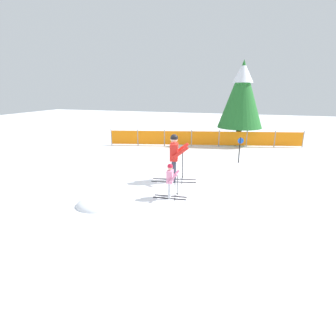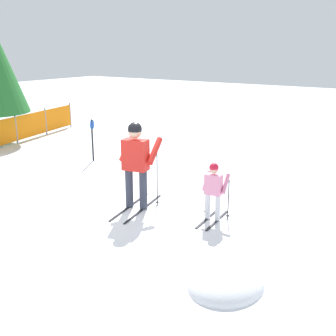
{
  "view_description": "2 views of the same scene",
  "coord_description": "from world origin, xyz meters",
  "px_view_note": "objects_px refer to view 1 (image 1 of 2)",
  "views": [
    {
      "loc": [
        2.87,
        -9.42,
        3.42
      ],
      "look_at": [
        0.21,
        -0.88,
        0.72
      ],
      "focal_mm": 28.0,
      "sensor_mm": 36.0,
      "label": 1
    },
    {
      "loc": [
        -6.24,
        -5.38,
        3.27
      ],
      "look_at": [
        0.71,
        -0.63,
        0.84
      ],
      "focal_mm": 45.0,
      "sensor_mm": 36.0,
      "label": 2
    }
  ],
  "objects_px": {
    "skier_adult": "(175,153)",
    "conifer_far": "(242,93)",
    "skier_child": "(171,178)",
    "safety_fence": "(205,138)",
    "trail_marker": "(240,147)"
  },
  "relations": [
    {
      "from": "trail_marker",
      "to": "skier_adult",
      "type": "bearing_deg",
      "value": -123.25
    },
    {
      "from": "skier_child",
      "to": "skier_adult",
      "type": "bearing_deg",
      "value": 95.22
    },
    {
      "from": "skier_adult",
      "to": "skier_child",
      "type": "distance_m",
      "value": 1.71
    },
    {
      "from": "conifer_far",
      "to": "trail_marker",
      "type": "xyz_separation_m",
      "value": [
        0.27,
        -4.61,
        -2.4
      ]
    },
    {
      "from": "safety_fence",
      "to": "skier_child",
      "type": "bearing_deg",
      "value": -88.08
    },
    {
      "from": "skier_child",
      "to": "safety_fence",
      "type": "xyz_separation_m",
      "value": [
        -0.28,
        8.4,
        -0.17
      ]
    },
    {
      "from": "safety_fence",
      "to": "trail_marker",
      "type": "distance_m",
      "value": 4.01
    },
    {
      "from": "skier_adult",
      "to": "skier_child",
      "type": "height_order",
      "value": "skier_adult"
    },
    {
      "from": "skier_child",
      "to": "trail_marker",
      "type": "relative_size",
      "value": 0.93
    },
    {
      "from": "skier_child",
      "to": "safety_fence",
      "type": "relative_size",
      "value": 0.1
    },
    {
      "from": "skier_child",
      "to": "conifer_far",
      "type": "bearing_deg",
      "value": 74.3
    },
    {
      "from": "skier_adult",
      "to": "trail_marker",
      "type": "xyz_separation_m",
      "value": [
        2.25,
        3.44,
        -0.32
      ]
    },
    {
      "from": "skier_child",
      "to": "trail_marker",
      "type": "bearing_deg",
      "value": 63.17
    },
    {
      "from": "skier_adult",
      "to": "conifer_far",
      "type": "height_order",
      "value": "conifer_far"
    },
    {
      "from": "skier_adult",
      "to": "safety_fence",
      "type": "bearing_deg",
      "value": 77.68
    }
  ]
}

